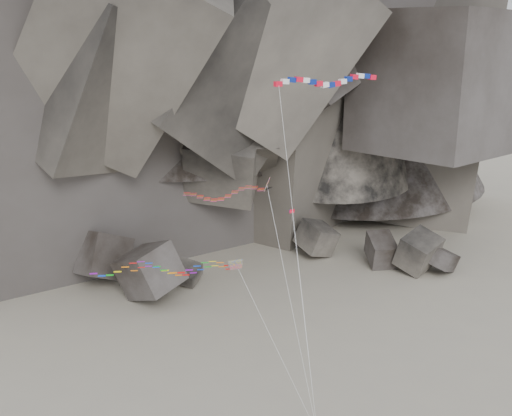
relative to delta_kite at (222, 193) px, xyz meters
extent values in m
cube|color=#47423F|center=(-4.96, 26.48, -19.08)|extent=(10.17, 10.24, 9.14)
cube|color=#47423F|center=(30.73, 31.15, -20.00)|extent=(4.48, 6.52, 5.40)
cube|color=#47423F|center=(-24.60, 35.79, -19.46)|extent=(7.50, 7.21, 6.20)
cube|color=#47423F|center=(38.48, 26.19, -20.64)|extent=(5.97, 5.30, 4.58)
cube|color=#47423F|center=(35.19, 27.61, -19.61)|extent=(7.88, 8.39, 6.66)
cube|color=#47423F|center=(-10.66, 34.17, -18.84)|extent=(8.96, 8.68, 8.79)
cube|color=#47423F|center=(22.52, 37.63, -19.84)|extent=(7.02, 6.82, 6.33)
cube|color=#47423F|center=(0.73, 31.13, -20.92)|extent=(4.86, 5.23, 3.74)
cylinder|color=silver|center=(5.36, -4.33, -9.83)|extent=(2.77, 7.52, 21.02)
cube|color=red|center=(5.12, 0.03, 9.47)|extent=(0.75, 0.60, 0.44)
cube|color=white|center=(5.79, 0.20, 9.65)|extent=(0.79, 0.61, 0.49)
cube|color=navy|center=(6.45, 0.32, 9.76)|extent=(0.80, 0.61, 0.52)
cube|color=red|center=(7.11, 0.42, 9.78)|extent=(0.81, 0.62, 0.53)
cube|color=white|center=(7.77, 0.51, 9.68)|extent=(0.79, 0.61, 0.50)
cube|color=navy|center=(8.44, 0.62, 9.51)|extent=(0.76, 0.60, 0.45)
cube|color=red|center=(9.10, 0.77, 9.32)|extent=(0.78, 0.61, 0.48)
cube|color=white|center=(9.76, 0.97, 9.19)|extent=(0.80, 0.61, 0.52)
cube|color=navy|center=(10.43, 1.20, 9.15)|extent=(0.81, 0.62, 0.53)
cube|color=red|center=(11.09, 1.47, 9.22)|extent=(0.80, 0.61, 0.51)
cube|color=white|center=(11.75, 1.74, 9.38)|extent=(0.77, 0.61, 0.47)
cube|color=navy|center=(12.42, 2.00, 9.57)|extent=(0.77, 0.61, 0.47)
cube|color=red|center=(13.08, 2.23, 9.72)|extent=(0.80, 0.61, 0.51)
cube|color=white|center=(13.74, 2.42, 9.79)|extent=(0.81, 0.62, 0.53)
cube|color=navy|center=(14.41, 2.56, 9.74)|extent=(0.80, 0.61, 0.52)
cube|color=red|center=(15.07, 2.67, 9.60)|extent=(0.78, 0.61, 0.48)
cylinder|color=silver|center=(5.92, -4.11, -5.44)|extent=(1.64, 7.96, 29.81)
cube|color=gold|center=(0.36, -3.87, -5.24)|extent=(1.31, 0.54, 0.70)
cube|color=#0CB219|center=(0.36, -4.04, -5.51)|extent=(1.09, 0.40, 0.48)
cylinder|color=silver|center=(3.54, -5.97, -12.79)|extent=(6.40, 4.25, 15.11)
cube|color=red|center=(7.06, 1.58, -2.65)|extent=(0.52, 0.17, 0.34)
cube|color=navy|center=(6.88, 1.58, -2.65)|extent=(0.20, 0.09, 0.35)
cylinder|color=silver|center=(6.89, -3.25, -11.49)|extent=(0.35, 9.67, 17.70)
camera|label=1|loc=(-10.34, -54.07, 14.96)|focal=45.00mm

